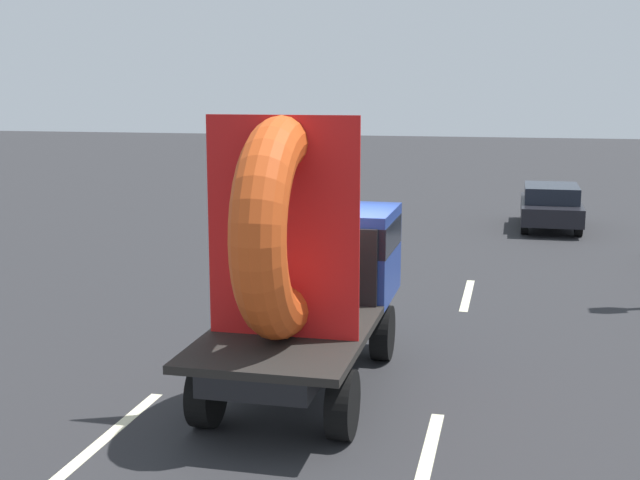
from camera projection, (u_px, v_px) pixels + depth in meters
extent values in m
plane|color=#28282B|center=(303.00, 368.00, 12.53)|extent=(120.00, 120.00, 0.00)
cylinder|color=black|center=(275.00, 325.00, 13.25)|extent=(0.28, 0.84, 0.84)
cylinder|color=black|center=(382.00, 332.00, 12.87)|extent=(0.28, 0.84, 0.84)
cylinder|color=black|center=(207.00, 393.00, 10.33)|extent=(0.28, 0.84, 0.84)
cylinder|color=black|center=(343.00, 404.00, 9.96)|extent=(0.28, 0.84, 0.84)
cube|color=black|center=(303.00, 331.00, 11.49)|extent=(1.30, 4.84, 0.25)
cube|color=navy|center=(328.00, 252.00, 12.85)|extent=(2.00, 1.72, 1.35)
cube|color=black|center=(328.00, 233.00, 12.74)|extent=(2.02, 1.64, 0.44)
cube|color=black|center=(287.00, 336.00, 10.64)|extent=(2.00, 3.12, 0.10)
cube|color=black|center=(314.00, 266.00, 11.98)|extent=(1.80, 0.08, 1.10)
torus|color=#D84C19|center=(283.00, 228.00, 10.24)|extent=(0.65, 2.72, 2.72)
cube|color=red|center=(283.00, 228.00, 10.24)|extent=(1.90, 0.03, 2.72)
cylinder|color=black|center=(524.00, 211.00, 26.25)|extent=(0.21, 0.60, 0.60)
cylinder|color=black|center=(573.00, 213.00, 25.93)|extent=(0.21, 0.60, 0.60)
cylinder|color=black|center=(525.00, 224.00, 23.83)|extent=(0.21, 0.60, 0.60)
cylinder|color=black|center=(579.00, 226.00, 23.51)|extent=(0.21, 0.60, 0.60)
cube|color=black|center=(550.00, 209.00, 24.83)|extent=(1.69, 3.94, 0.52)
cube|color=black|center=(551.00, 193.00, 24.66)|extent=(1.52, 2.21, 0.47)
cube|color=beige|center=(109.00, 435.00, 10.12)|extent=(0.16, 2.77, 0.01)
cube|color=beige|center=(287.00, 283.00, 17.89)|extent=(0.16, 2.29, 0.01)
cube|color=beige|center=(429.00, 453.00, 9.61)|extent=(0.16, 2.36, 0.01)
cube|color=beige|center=(467.00, 295.00, 16.91)|extent=(0.16, 2.63, 0.01)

